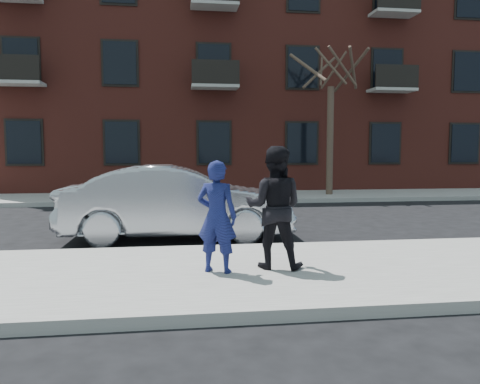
{
  "coord_description": "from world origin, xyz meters",
  "views": [
    {
      "loc": [
        -1.51,
        -6.78,
        1.85
      ],
      "look_at": [
        -0.52,
        0.4,
        1.22
      ],
      "focal_mm": 35.0,
      "sensor_mm": 36.0,
      "label": 1
    }
  ],
  "objects": [
    {
      "name": "apartment_building",
      "position": [
        2.0,
        18.0,
        6.16
      ],
      "size": [
        24.3,
        10.3,
        12.3
      ],
      "color": "maroon",
      "rests_on": "ground"
    },
    {
      "name": "silver_sedan",
      "position": [
        -1.49,
        3.01,
        0.78
      ],
      "size": [
        4.73,
        1.7,
        1.55
      ],
      "primitive_type": "imported",
      "rotation": [
        0.0,
        0.0,
        1.56
      ],
      "color": "#999BA3",
      "rests_on": "ground"
    },
    {
      "name": "man_hoodie",
      "position": [
        -0.95,
        -0.31,
        0.94
      ],
      "size": [
        0.68,
        0.58,
        1.58
      ],
      "rotation": [
        0.0,
        0.0,
        2.73
      ],
      "color": "navy",
      "rests_on": "near_sidewalk"
    },
    {
      "name": "ground",
      "position": [
        0.0,
        0.0,
        0.0
      ],
      "size": [
        100.0,
        100.0,
        0.0
      ],
      "primitive_type": "plane",
      "color": "black",
      "rests_on": "ground"
    },
    {
      "name": "man_peacoat",
      "position": [
        -0.1,
        -0.17,
        1.04
      ],
      "size": [
        1.03,
        0.91,
        1.77
      ],
      "rotation": [
        0.0,
        0.0,
        2.83
      ],
      "color": "black",
      "rests_on": "near_sidewalk"
    },
    {
      "name": "street_tree",
      "position": [
        4.5,
        11.0,
        5.52
      ],
      "size": [
        3.6,
        3.6,
        6.8
      ],
      "color": "#3C2C23",
      "rests_on": "far_sidewalk"
    },
    {
      "name": "far_sidewalk",
      "position": [
        0.0,
        11.25,
        0.07
      ],
      "size": [
        50.0,
        3.5,
        0.15
      ],
      "primitive_type": "cube",
      "color": "gray",
      "rests_on": "ground"
    },
    {
      "name": "far_curb",
      "position": [
        0.0,
        9.45,
        0.07
      ],
      "size": [
        50.0,
        0.1,
        0.15
      ],
      "primitive_type": "cube",
      "color": "#999691",
      "rests_on": "ground"
    },
    {
      "name": "near_curb",
      "position": [
        0.0,
        1.55,
        0.07
      ],
      "size": [
        50.0,
        0.1,
        0.15
      ],
      "primitive_type": "cube",
      "color": "#999691",
      "rests_on": "ground"
    },
    {
      "name": "near_sidewalk",
      "position": [
        0.0,
        -0.25,
        0.07
      ],
      "size": [
        50.0,
        3.5,
        0.15
      ],
      "primitive_type": "cube",
      "color": "gray",
      "rests_on": "ground"
    }
  ]
}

